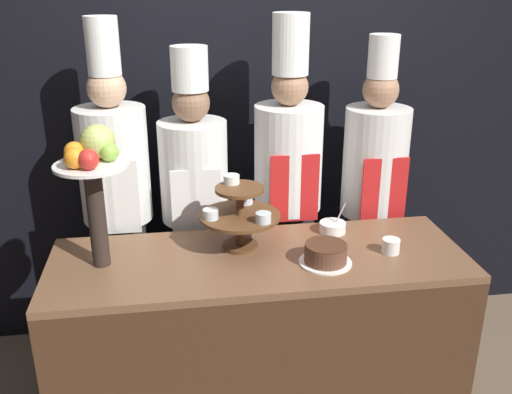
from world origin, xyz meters
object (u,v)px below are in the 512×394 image
at_px(cake_round, 326,254).
at_px(chef_center_left, 195,198).
at_px(chef_right, 373,187).
at_px(chef_center_right, 288,183).
at_px(tiered_stand, 240,212).
at_px(fruit_pedestal, 94,169).
at_px(cup_white, 391,246).
at_px(serving_bowl_far, 333,227).
at_px(chef_left, 117,193).

relative_size(cake_round, chef_center_left, 0.13).
bearing_deg(chef_right, chef_center_right, 179.99).
bearing_deg(chef_center_left, tiered_stand, -67.58).
height_order(fruit_pedestal, chef_right, chef_right).
distance_m(cake_round, chef_right, 0.80).
bearing_deg(cup_white, chef_center_left, 144.75).
bearing_deg(tiered_stand, cake_round, -31.21).
distance_m(tiered_stand, chef_right, 0.92).
bearing_deg(serving_bowl_far, chef_center_left, 151.94).
bearing_deg(chef_center_right, chef_left, -180.00).
bearing_deg(chef_center_left, cake_round, -50.88).
height_order(cake_round, chef_center_right, chef_center_right).
distance_m(tiered_stand, chef_center_left, 0.49).
bearing_deg(cake_round, cup_white, 9.57).
bearing_deg(serving_bowl_far, fruit_pedestal, -171.84).
relative_size(tiered_stand, cup_white, 4.56).
height_order(chef_left, chef_right, chef_left).
distance_m(serving_bowl_far, chef_right, 0.48).
height_order(serving_bowl_far, chef_left, chef_left).
height_order(tiered_stand, serving_bowl_far, tiered_stand).
bearing_deg(serving_bowl_far, chef_center_right, 114.08).
relative_size(cup_white, chef_center_right, 0.04).
xyz_separation_m(cake_round, chef_center_right, (-0.04, 0.66, 0.10)).
xyz_separation_m(fruit_pedestal, cup_white, (1.29, -0.10, -0.40)).
distance_m(cup_white, serving_bowl_far, 0.33).
relative_size(cake_round, cup_white, 2.89).
bearing_deg(chef_right, tiered_stand, -150.79).
bearing_deg(chef_center_right, tiered_stand, -125.28).
distance_m(chef_center_right, chef_right, 0.49).
height_order(fruit_pedestal, chef_center_right, chef_center_right).
bearing_deg(cake_round, chef_right, 55.97).
relative_size(tiered_stand, serving_bowl_far, 2.42).
relative_size(serving_bowl_far, chef_center_right, 0.08).
xyz_separation_m(tiered_stand, chef_center_right, (0.32, 0.45, -0.04)).
xyz_separation_m(cake_round, cup_white, (0.32, 0.05, -0.01)).
relative_size(tiered_stand, cake_round, 1.58).
xyz_separation_m(cake_round, chef_center_left, (-0.54, 0.66, 0.04)).
distance_m(chef_left, chef_center_right, 0.90).
relative_size(fruit_pedestal, cup_white, 7.52).
relative_size(cup_white, serving_bowl_far, 0.53).
bearing_deg(chef_left, chef_right, -0.00).
bearing_deg(chef_center_right, cup_white, -59.48).
distance_m(chef_center_left, chef_right, 0.98).
xyz_separation_m(fruit_pedestal, chef_center_right, (0.93, 0.51, -0.29)).
height_order(cake_round, chef_right, chef_right).
xyz_separation_m(serving_bowl_far, chef_left, (-1.06, 0.35, 0.11)).
relative_size(tiered_stand, fruit_pedestal, 0.61).
relative_size(tiered_stand, chef_right, 0.21).
height_order(cup_white, chef_center_left, chef_center_left).
bearing_deg(chef_left, cake_round, -35.13).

